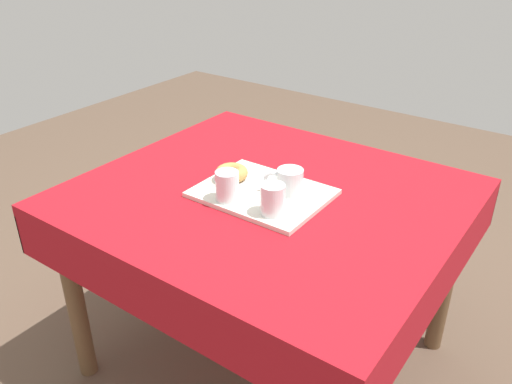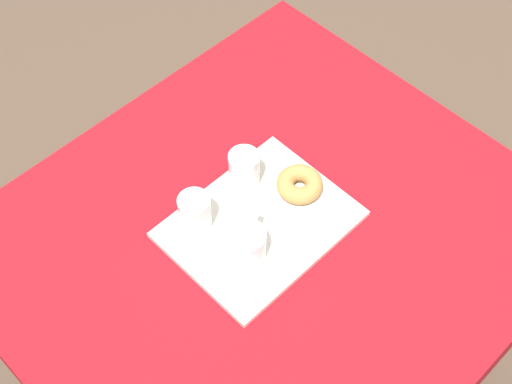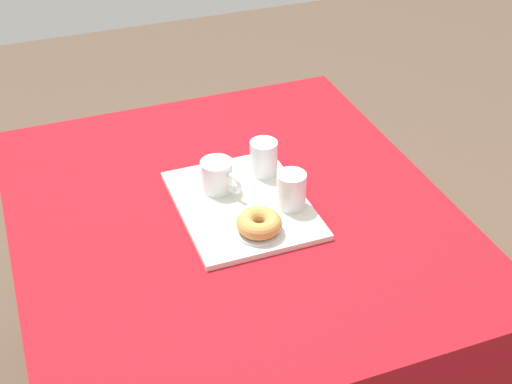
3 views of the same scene
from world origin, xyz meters
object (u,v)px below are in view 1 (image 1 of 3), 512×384
object	(u,v)px
water_glass_near	(227,187)
donut_plate_left	(232,179)
tea_mug_left	(289,182)
serving_tray	(262,193)
dining_table	(267,215)
water_glass_far	(273,201)
sugar_donut_left	(232,173)

from	to	relation	value
water_glass_near	donut_plate_left	size ratio (longest dim) A/B	0.82
tea_mug_left	water_glass_near	bearing A→B (deg)	48.09
serving_tray	tea_mug_left	distance (m)	0.10
dining_table	tea_mug_left	world-z (taller)	tea_mug_left
dining_table	donut_plate_left	xyz separation A→B (m)	(0.13, 0.03, 0.11)
serving_tray	water_glass_far	size ratio (longest dim) A/B	4.28
water_glass_far	donut_plate_left	xyz separation A→B (m)	(0.23, -0.10, -0.04)
sugar_donut_left	donut_plate_left	bearing A→B (deg)	0.00
dining_table	serving_tray	bearing A→B (deg)	88.29
dining_table	tea_mug_left	distance (m)	0.16
dining_table	donut_plate_left	size ratio (longest dim) A/B	10.46
water_glass_near	donut_plate_left	distance (m)	0.14
water_glass_near	water_glass_far	xyz separation A→B (m)	(-0.16, -0.01, -0.00)
dining_table	sugar_donut_left	size ratio (longest dim) A/B	11.03
dining_table	water_glass_far	distance (m)	0.22
dining_table	water_glass_near	distance (m)	0.21
serving_tray	sugar_donut_left	xyz separation A→B (m)	(0.13, -0.00, 0.03)
donut_plate_left	sugar_donut_left	distance (m)	0.02
donut_plate_left	sugar_donut_left	xyz separation A→B (m)	(0.00, 0.00, 0.02)
water_glass_far	serving_tray	bearing A→B (deg)	-42.91
donut_plate_left	water_glass_far	bearing A→B (deg)	156.41
serving_tray	water_glass_far	bearing A→B (deg)	137.09
water_glass_near	sugar_donut_left	distance (m)	0.13
water_glass_near	water_glass_far	distance (m)	0.16
tea_mug_left	water_glass_far	distance (m)	0.14
tea_mug_left	water_glass_near	size ratio (longest dim) A/B	1.27
donut_plate_left	sugar_donut_left	size ratio (longest dim) A/B	1.06
dining_table	water_glass_far	size ratio (longest dim) A/B	12.68
water_glass_far	donut_plate_left	world-z (taller)	water_glass_far
serving_tray	water_glass_near	xyz separation A→B (m)	(0.06, 0.11, 0.05)
dining_table	sugar_donut_left	bearing A→B (deg)	11.74
dining_table	serving_tray	size ratio (longest dim) A/B	2.96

